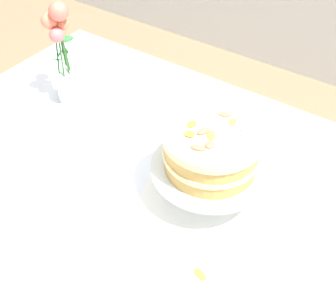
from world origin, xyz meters
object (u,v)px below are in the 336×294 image
dining_table (140,200)px  flower_vase (63,57)px  cake_stand (210,170)px  layer_cake (211,149)px

dining_table → flower_vase: flower_vase is taller
cake_stand → layer_cake: layer_cake is taller
dining_table → cake_stand: cake_stand is taller
dining_table → flower_vase: (-0.40, 0.16, 0.24)m
dining_table → cake_stand: size_ratio=4.83×
flower_vase → dining_table: bearing=-21.5°
cake_stand → layer_cake: size_ratio=1.24×
layer_cake → flower_vase: size_ratio=0.70×
dining_table → cake_stand: 0.26m
cake_stand → flower_vase: size_ratio=0.87×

